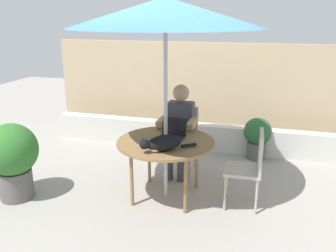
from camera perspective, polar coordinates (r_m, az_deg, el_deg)
The scene contains 12 objects.
ground_plane at distance 4.38m, azimuth -0.36°, elevation -11.24°, with size 14.00×14.00×0.00m, color gray.
fence_back at distance 6.18m, azimuth 5.45°, elevation 5.62°, with size 5.34×0.08×1.67m, color tan.
planter_wall_low at distance 5.79m, azimuth 4.21°, elevation -1.62°, with size 4.80×0.20×0.42m, color beige.
patio_table at distance 4.10m, azimuth -0.38°, elevation -3.09°, with size 1.14×1.14×0.72m.
patio_umbrella at distance 3.83m, azimuth -0.42°, elevation 17.87°, with size 2.07×2.07×2.29m.
chair_occupied at distance 4.90m, azimuth 2.31°, elevation -1.22°, with size 0.40×0.40×0.90m.
chair_empty at distance 4.04m, azimuth 13.25°, elevation -5.91°, with size 0.41×0.41×0.90m.
person_seated at distance 4.71m, azimuth 1.89°, elevation 0.13°, with size 0.48×0.48×1.24m.
laptop at distance 4.21m, azimuth 0.82°, elevation -0.89°, with size 0.32×0.27×0.21m.
cat at distance 3.76m, azimuth -0.95°, elevation -2.84°, with size 0.54×0.43×0.17m.
potted_plant_near_fence at distance 4.50m, azimuth -23.90°, elevation -4.53°, with size 0.61×0.61×0.93m.
potted_plant_by_chair at distance 5.48m, azimuth 14.27°, elevation -1.52°, with size 0.41×0.41×0.64m.
Camera 1 is at (1.06, -3.69, 2.11)m, focal length 37.64 mm.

